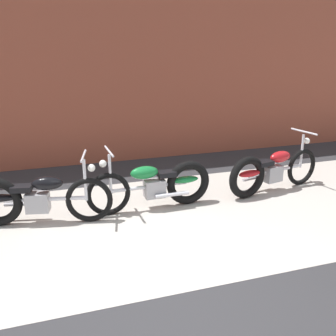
# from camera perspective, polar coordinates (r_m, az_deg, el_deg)

# --- Properties ---
(ground_plane) EXTENTS (80.00, 80.00, 0.00)m
(ground_plane) POSITION_cam_1_polar(r_m,az_deg,el_deg) (4.28, 0.49, -18.17)
(ground_plane) COLOR #2D2D30
(sidewalk_slab) EXTENTS (36.00, 3.50, 0.01)m
(sidewalk_slab) POSITION_cam_1_polar(r_m,az_deg,el_deg) (5.73, -5.12, -8.22)
(sidewalk_slab) COLOR #B2ADA3
(sidewalk_slab) RESTS_ON ground
(brick_building_wall) EXTENTS (36.00, 0.50, 6.33)m
(brick_building_wall) POSITION_cam_1_polar(r_m,az_deg,el_deg) (8.57, -11.41, 21.92)
(brick_building_wall) COLOR brown
(brick_building_wall) RESTS_ON ground
(motorcycle_black) EXTENTS (1.98, 0.71, 1.03)m
(motorcycle_black) POSITION_cam_1_polar(r_m,az_deg,el_deg) (5.90, -19.34, -4.25)
(motorcycle_black) COLOR black
(motorcycle_black) RESTS_ON ground
(motorcycle_green) EXTENTS (2.01, 0.58, 1.03)m
(motorcycle_green) POSITION_cam_1_polar(r_m,az_deg,el_deg) (6.11, -1.30, -2.42)
(motorcycle_green) COLOR black
(motorcycle_green) RESTS_ON ground
(motorcycle_red) EXTENTS (1.98, 0.68, 1.03)m
(motorcycle_red) POSITION_cam_1_polar(r_m,az_deg,el_deg) (6.97, 14.59, -0.42)
(motorcycle_red) COLOR black
(motorcycle_red) RESTS_ON ground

